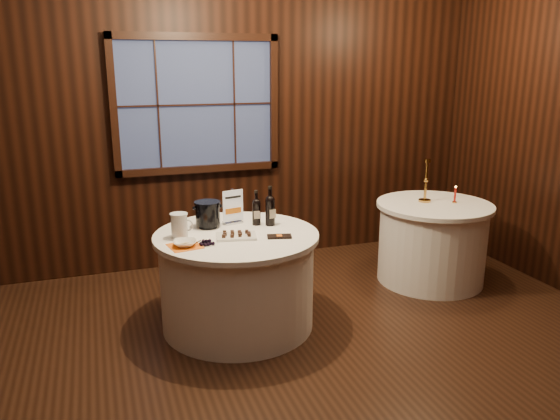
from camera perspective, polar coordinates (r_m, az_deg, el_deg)
name	(u,v)px	position (r m, az deg, el deg)	size (l,w,h in m)	color
ground	(278,392)	(3.70, -0.22, -18.48)	(6.00, 6.00, 0.00)	black
back_wall	(197,115)	(5.51, -8.68, 9.75)	(6.00, 0.10, 3.00)	black
main_table	(237,279)	(4.37, -4.48, -7.24)	(1.28, 1.28, 0.77)	white
side_table	(432,242)	(5.43, 15.59, -3.23)	(1.08, 1.08, 0.77)	white
sign_stand	(233,212)	(4.47, -4.96, -0.19)	(0.18, 0.12, 0.29)	#B0B0B7
port_bottle_left	(256,210)	(4.42, -2.49, 0.01)	(0.07, 0.07, 0.29)	black
port_bottle_right	(270,208)	(4.40, -1.04, 0.16)	(0.08, 0.09, 0.32)	black
ice_bucket	(208,214)	(4.39, -7.57, -0.39)	(0.21, 0.21, 0.21)	black
chocolate_plate	(236,235)	(4.13, -4.60, -2.64)	(0.33, 0.26, 0.04)	white
chocolate_box	(279,236)	(4.12, -0.07, -2.78)	(0.18, 0.09, 0.02)	black
grape_bunch	(206,242)	(3.99, -7.70, -3.36)	(0.18, 0.09, 0.04)	black
glass_pitcher	(179,225)	(4.17, -10.46, -1.59)	(0.17, 0.13, 0.19)	silver
orange_napkin	(185,246)	(3.99, -9.91, -3.74)	(0.22, 0.22, 0.00)	orange
cracker_bowl	(185,243)	(3.98, -9.92, -3.44)	(0.17, 0.17, 0.04)	white
brass_candlestick	(426,186)	(5.33, 14.97, 2.39)	(0.12, 0.12, 0.41)	#B88639
red_candle	(455,196)	(5.38, 17.82, 1.40)	(0.04, 0.04, 0.16)	#B88639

